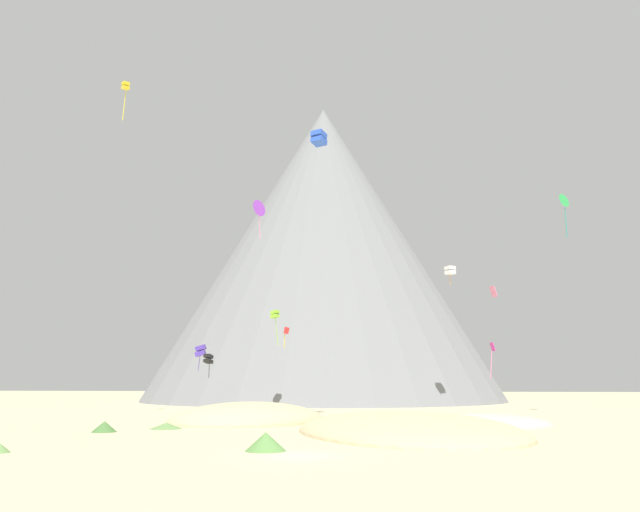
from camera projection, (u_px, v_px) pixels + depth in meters
The scene contains 21 objects.
ground_plane at pixel (298, 456), 33.25m from camera, with size 400.00×400.00×0.00m, color #CCBA8E.
dune_foreground_left at pixel (485, 425), 56.29m from camera, with size 12.09×10.80×1.94m, color beige.
dune_foreground_right at pixel (248, 422), 60.12m from camera, with size 17.39×13.73×3.94m, color #C6B284.
dune_midground at pixel (407, 433), 47.95m from camera, with size 26.84×16.65×3.22m, color #C6B284.
bush_ridge_crest at pixel (0, 448), 34.76m from camera, with size 1.20×1.20×0.51m, color #668C4C.
bush_near_left at pixel (266, 442), 35.60m from camera, with size 2.41×2.41×1.06m, color #568442.
bush_far_right at pixel (416, 425), 50.99m from camera, with size 1.66×1.66×0.73m, color #386633.
bush_mid_center at pixel (104, 427), 48.60m from camera, with size 1.99×1.99×0.86m, color #477238.
bush_far_left at pixel (166, 426), 51.87m from camera, with size 2.74×2.74×0.50m, color #668C4C.
rock_massif at pixel (325, 257), 132.43m from camera, with size 89.57×89.57×64.14m.
kite_black_low at pixel (208, 359), 85.87m from camera, with size 1.28×1.33×3.28m.
kite_white_mid at pixel (450, 270), 90.24m from camera, with size 1.66×1.66×2.70m.
kite_green_mid at pixel (563, 201), 76.40m from camera, with size 1.79×1.62×5.64m.
kite_yellow_high at pixel (126, 87), 72.53m from camera, with size 1.11×1.11×5.02m.
kite_pink_low at pixel (493, 291), 66.16m from camera, with size 0.77×1.05×1.22m.
kite_violet_mid at pixel (258, 209), 75.21m from camera, with size 1.59×2.09×4.95m.
kite_blue_high at pixel (319, 138), 67.40m from camera, with size 1.82×1.87×1.54m.
kite_red_low at pixel (286, 333), 67.69m from camera, with size 0.62×0.47×2.37m.
kite_indigo_low at pixel (201, 351), 89.14m from camera, with size 1.68×1.57×3.84m.
kite_magenta_low at pixel (492, 354), 60.13m from camera, with size 0.64×0.54×3.50m.
kite_lime_low at pixel (275, 315), 86.83m from camera, with size 1.33×1.30×4.99m.
Camera 1 is at (5.36, -34.35, 4.01)m, focal length 34.44 mm.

